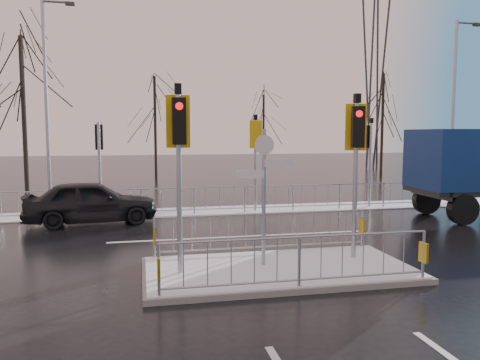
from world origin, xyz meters
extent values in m
plane|color=black|center=(0.00, 0.00, 0.00)|extent=(120.00, 120.00, 0.00)
cube|color=white|center=(0.00, 8.60, 0.02)|extent=(30.00, 2.00, 0.04)
cube|color=silver|center=(0.00, 3.80, 0.00)|extent=(8.00, 0.15, 0.01)
cube|color=slate|center=(0.00, 0.00, 0.06)|extent=(6.00, 3.00, 0.12)
cube|color=white|center=(0.00, 0.00, 0.14)|extent=(5.85, 2.85, 0.03)
cube|color=gold|center=(-2.70, -1.38, 0.67)|extent=(0.05, 0.28, 0.42)
cube|color=gold|center=(2.70, -1.38, 0.67)|extent=(0.05, 0.28, 0.42)
cube|color=gold|center=(-2.70, 1.38, 0.67)|extent=(0.05, 0.28, 0.42)
cube|color=gold|center=(2.70, 1.38, 0.67)|extent=(0.05, 0.28, 0.42)
cylinder|color=#969BA3|center=(-2.20, 0.00, 2.02)|extent=(0.11, 0.11, 3.80)
cube|color=black|center=(-2.20, -0.18, 3.37)|extent=(0.28, 0.22, 0.95)
cylinder|color=red|center=(-2.20, -0.29, 3.67)|extent=(0.16, 0.04, 0.16)
cube|color=gold|center=(-2.20, 0.07, 3.37)|extent=(0.50, 0.03, 1.10)
cube|color=black|center=(-2.20, 0.00, 4.04)|extent=(0.14, 0.14, 0.22)
cylinder|color=#969BA3|center=(2.00, 0.40, 1.97)|extent=(0.11, 0.11, 3.70)
cube|color=black|center=(1.95, 0.23, 3.27)|extent=(0.33, 0.28, 0.95)
cylinder|color=red|center=(1.93, 0.12, 3.57)|extent=(0.16, 0.08, 0.16)
cube|color=gold|center=(2.02, 0.47, 3.27)|extent=(0.49, 0.16, 1.10)
cube|color=black|center=(2.00, 0.40, 3.94)|extent=(0.14, 0.14, 0.22)
cylinder|color=#969BA3|center=(-0.30, 0.20, 1.67)|extent=(0.09, 0.09, 3.10)
cube|color=silver|center=(0.05, 0.20, 2.47)|extent=(0.70, 0.14, 0.18)
cube|color=silver|center=(-0.62, 0.20, 2.22)|extent=(0.62, 0.15, 0.18)
cylinder|color=silver|center=(-0.30, 0.17, 2.87)|extent=(0.44, 0.03, 0.44)
cylinder|color=#969BA3|center=(-4.50, 8.30, 1.79)|extent=(0.11, 0.11, 3.50)
cube|color=black|center=(-4.50, 8.48, 2.99)|extent=(0.28, 0.22, 0.95)
cylinder|color=red|center=(-4.50, 8.59, 3.29)|extent=(0.16, 0.04, 0.16)
cylinder|color=#969BA3|center=(1.50, 8.30, 1.84)|extent=(0.11, 0.11, 3.60)
cube|color=black|center=(1.50, 8.48, 3.09)|extent=(0.28, 0.22, 0.95)
cylinder|color=red|center=(1.50, 8.59, 3.39)|extent=(0.16, 0.04, 0.16)
cube|color=gold|center=(1.50, 8.23, 3.09)|extent=(0.50, 0.03, 1.10)
cube|color=black|center=(1.50, 8.30, 3.76)|extent=(0.14, 0.14, 0.22)
cylinder|color=#969BA3|center=(6.50, 8.30, 1.79)|extent=(0.11, 0.11, 3.50)
cube|color=black|center=(6.45, 8.47, 2.99)|extent=(0.33, 0.28, 0.95)
cylinder|color=red|center=(6.43, 8.58, 3.29)|extent=(0.16, 0.08, 0.16)
cube|color=black|center=(6.50, 8.30, 3.66)|extent=(0.14, 0.14, 0.22)
imported|color=black|center=(-4.69, 6.94, 0.76)|extent=(4.64, 2.28, 1.52)
cylinder|color=black|center=(7.79, 4.06, 0.53)|extent=(1.08, 0.37, 1.07)
cylinder|color=black|center=(7.89, 6.31, 0.53)|extent=(1.08, 0.37, 1.07)
cube|color=navy|center=(7.95, 5.18, 2.20)|extent=(2.25, 2.66, 2.14)
cube|color=black|center=(8.98, 5.13, 2.63)|extent=(0.14, 2.14, 1.18)
cube|color=#2D3033|center=(7.31, 5.21, 1.02)|extent=(0.24, 2.46, 0.37)
cylinder|color=black|center=(-8.00, 12.50, 3.68)|extent=(0.20, 0.20, 7.36)
cylinder|color=black|center=(-2.00, 22.00, 3.45)|extent=(0.19, 0.19, 6.90)
cylinder|color=black|center=(6.00, 24.00, 2.99)|extent=(0.16, 0.16, 5.98)
cylinder|color=black|center=(14.00, 21.00, 3.68)|extent=(0.20, 0.20, 7.36)
cylinder|color=#969BA3|center=(10.50, 8.50, 4.00)|extent=(0.14, 0.14, 8.00)
cylinder|color=#969BA3|center=(11.00, 8.50, 7.90)|extent=(1.00, 0.10, 0.10)
cube|color=#2D3033|center=(11.50, 8.50, 7.85)|extent=(0.35, 0.18, 0.12)
cylinder|color=#969BA3|center=(-6.50, 9.50, 4.10)|extent=(0.14, 0.14, 8.20)
cylinder|color=#969BA3|center=(-6.00, 9.50, 8.10)|extent=(1.00, 0.10, 0.10)
cube|color=#2D3033|center=(-5.50, 9.50, 8.05)|extent=(0.35, 0.18, 0.12)
cylinder|color=#2D3033|center=(18.60, 30.60, 10.00)|extent=(1.18, 1.18, 19.97)
cylinder|color=#2D3033|center=(17.40, 30.60, 10.00)|extent=(1.18, 1.18, 19.97)
cylinder|color=#2D3033|center=(18.60, 29.40, 10.00)|extent=(1.18, 1.18, 19.97)
cylinder|color=#2D3033|center=(17.40, 29.40, 10.00)|extent=(1.18, 1.18, 19.97)
camera|label=1|loc=(-2.98, -9.84, 3.12)|focal=35.00mm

